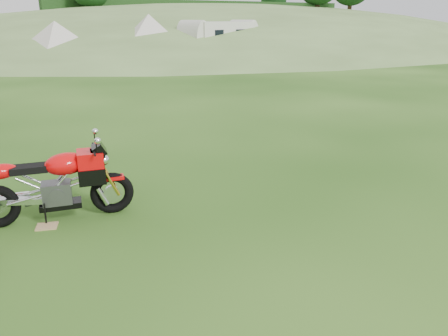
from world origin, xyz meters
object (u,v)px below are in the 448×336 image
sport_motorcycle (54,179)px  plywood_board (47,226)px  caravan (219,41)px  tent_mid (57,43)px  tent_right (150,39)px

sport_motorcycle → plywood_board: sport_motorcycle is taller
plywood_board → caravan: 22.82m
tent_mid → tent_right: 5.19m
tent_right → caravan: (3.98, -1.39, -0.16)m
sport_motorcycle → tent_mid: 21.04m
tent_mid → plywood_board: bearing=-121.4°
caravan → plywood_board: bearing=-138.0°
plywood_board → tent_mid: size_ratio=0.09×
tent_mid → caravan: (9.04, -2.56, -0.05)m
plywood_board → tent_mid: 21.25m
plywood_board → tent_right: (9.86, 19.50, 1.35)m
tent_right → plywood_board: bearing=-107.4°
sport_motorcycle → plywood_board: size_ratio=7.34×
tent_right → caravan: bearing=-9.9°
plywood_board → tent_right: size_ratio=0.08×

